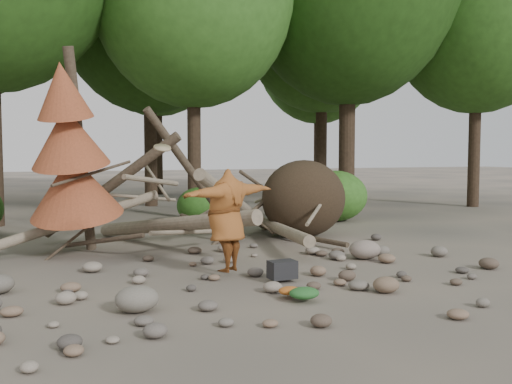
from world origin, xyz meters
name	(u,v)px	position (x,y,z in m)	size (l,w,h in m)	color
ground	(275,280)	(0.00, 0.00, 0.00)	(120.00, 120.00, 0.00)	#514C44
deadfall_pile	(284,201)	(2.02, 4.24, 0.95)	(8.55, 5.24, 3.30)	#332619
dead_conifer	(71,155)	(-3.12, 3.37, 2.11)	(2.06, 2.16, 4.35)	#4C3F30
bush_mid	(200,206)	(0.80, 7.80, 0.56)	(1.40, 1.40, 1.12)	#2D601B
bush_right	(335,196)	(5.00, 7.00, 0.80)	(2.00, 2.00, 1.60)	#387223
frisbee_thrower	(227,220)	(-0.67, 0.59, 0.99)	(2.54, 1.64, 2.25)	brown
backpack	(282,273)	(0.05, -0.21, 0.15)	(0.45, 0.30, 0.30)	black
cloth_green	(304,296)	(-0.17, -1.51, 0.08)	(0.45, 0.38, 0.17)	#245B25
cloth_orange	(290,294)	(-0.27, -1.22, 0.06)	(0.34, 0.28, 0.12)	#A5541C
boulder_front_left	(137,299)	(-2.52, -1.16, 0.18)	(0.60, 0.54, 0.36)	slate
boulder_front_right	(386,285)	(1.26, -1.45, 0.13)	(0.42, 0.38, 0.25)	brown
boulder_mid_right	(365,249)	(2.45, 1.09, 0.20)	(0.65, 0.59, 0.39)	gray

